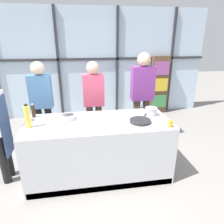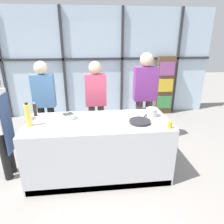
% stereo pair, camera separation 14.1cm
% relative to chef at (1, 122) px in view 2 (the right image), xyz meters
% --- Properties ---
extents(ground_plane, '(18.00, 18.00, 0.00)m').
position_rel_chef_xyz_m(ground_plane, '(1.41, -0.08, -0.93)').
color(ground_plane, gray).
extents(back_window_wall, '(6.40, 0.10, 2.80)m').
position_rel_chef_xyz_m(back_window_wall, '(1.41, 2.62, 0.47)').
color(back_window_wall, silver).
rests_on(back_window_wall, ground_plane).
extents(bookshelf, '(0.47, 0.19, 1.61)m').
position_rel_chef_xyz_m(bookshelf, '(3.37, 2.44, -0.13)').
color(bookshelf, brown).
rests_on(bookshelf, ground_plane).
extents(demo_island, '(2.14, 0.90, 0.91)m').
position_rel_chef_xyz_m(demo_island, '(1.41, -0.08, -0.48)').
color(demo_island, silver).
rests_on(demo_island, ground_plane).
extents(chef, '(0.23, 0.37, 1.61)m').
position_rel_chef_xyz_m(chef, '(0.00, 0.00, 0.00)').
color(chef, black).
rests_on(chef, ground_plane).
extents(spectator_far_left, '(0.40, 0.24, 1.69)m').
position_rel_chef_xyz_m(spectator_far_left, '(0.45, 0.89, 0.04)').
color(spectator_far_left, black).
rests_on(spectator_far_left, ground_plane).
extents(spectator_center_left, '(0.40, 0.23, 1.67)m').
position_rel_chef_xyz_m(spectator_center_left, '(1.41, 0.89, 0.03)').
color(spectator_center_left, '#47382D').
rests_on(spectator_center_left, ground_plane).
extents(spectator_center_right, '(0.45, 0.25, 1.82)m').
position_rel_chef_xyz_m(spectator_center_right, '(2.37, 0.89, 0.11)').
color(spectator_center_right, '#47382D').
rests_on(spectator_center_right, ground_plane).
extents(frying_pan, '(0.40, 0.50, 0.04)m').
position_rel_chef_xyz_m(frying_pan, '(2.02, -0.20, -0.00)').
color(frying_pan, '#232326').
rests_on(frying_pan, demo_island).
extents(saucepan, '(0.31, 0.23, 0.13)m').
position_rel_chef_xyz_m(saucepan, '(2.26, 0.05, 0.04)').
color(saucepan, silver).
rests_on(saucepan, demo_island).
extents(white_plate, '(0.25, 0.25, 0.01)m').
position_rel_chef_xyz_m(white_plate, '(0.90, -0.37, -0.02)').
color(white_plate, white).
rests_on(white_plate, demo_island).
extents(mixing_bowl, '(0.22, 0.22, 0.08)m').
position_rel_chef_xyz_m(mixing_bowl, '(0.96, 0.08, 0.01)').
color(mixing_bowl, silver).
rests_on(mixing_bowl, demo_island).
extents(oil_bottle, '(0.08, 0.08, 0.34)m').
position_rel_chef_xyz_m(oil_bottle, '(0.44, -0.14, 0.14)').
color(oil_bottle, '#E0CC4C').
rests_on(oil_bottle, demo_island).
extents(pepper_grinder, '(0.05, 0.05, 0.22)m').
position_rel_chef_xyz_m(pepper_grinder, '(0.43, 0.25, 0.08)').
color(pepper_grinder, '#332319').
rests_on(pepper_grinder, demo_island).
extents(juice_glass_near, '(0.06, 0.06, 0.09)m').
position_rel_chef_xyz_m(juice_glass_near, '(2.38, -0.42, 0.02)').
color(juice_glass_near, orange).
rests_on(juice_glass_near, demo_island).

